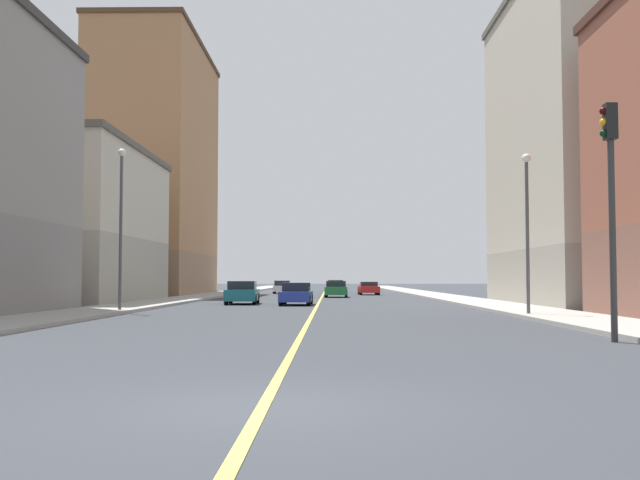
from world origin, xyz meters
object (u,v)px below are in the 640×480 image
Objects in this scene: traffic_light_left_near at (611,187)px; car_maroon at (336,287)px; street_lamp_left_near at (527,215)px; car_red at (369,288)px; car_green at (336,289)px; car_blue at (296,294)px; car_white at (282,287)px; street_lamp_right_near at (121,212)px; car_teal at (242,293)px; building_right_midblock at (75,224)px; building_right_distant at (157,169)px; building_left_mid at (591,144)px.

traffic_light_left_near is 1.41× the size of car_maroon.
car_maroon is at bearing 98.81° from street_lamp_left_near.
car_red is 1.00× the size of car_green.
street_lamp_left_near is 1.48× the size of car_green.
car_maroon is (-3.07, 8.44, 0.05)m from car_red.
car_white is (-3.00, 32.42, 0.02)m from car_blue.
car_green reaches higher than car_blue.
street_lamp_left_near is 0.88× the size of street_lamp_right_near.
car_teal is at bearing -109.36° from car_red.
traffic_light_left_near is 1.47× the size of car_white.
car_white is at bearing 105.89° from street_lamp_left_near.
car_white is at bearing -152.86° from car_maroon.
street_lamp_left_near is 1.62× the size of car_white.
traffic_light_left_near is 58.50m from car_white.
building_right_midblock is 23.15m from building_right_distant.
traffic_light_left_near reaches higher than car_green.
car_maroon reaches higher than car_blue.
building_left_mid is 2.89× the size of street_lamp_left_near.
car_blue is at bearing -61.09° from building_right_distant.
car_blue reaches higher than car_red.
street_lamp_right_near is 42.65m from car_white.
car_maroon is at bearing 85.99° from car_blue.
car_maroon is (17.06, 8.81, -11.30)m from building_right_distant.
building_right_distant reaches higher than car_blue.
car_green is (-7.54, 30.97, -3.47)m from street_lamp_left_near.
building_right_midblock is at bearing 163.49° from car_blue.
building_right_midblock is at bearing 144.58° from street_lamp_left_near.
car_red is 27.36m from car_blue.
building_right_midblock is at bearing -118.90° from car_maroon.
car_teal is (11.25, -2.81, -4.38)m from building_right_midblock.
car_maroon is (5.81, 33.72, -0.01)m from car_teal.
car_blue is at bearing -97.76° from car_green.
car_teal is 0.97× the size of car_green.
car_blue is at bearing 127.19° from street_lamp_left_near.
street_lamp_right_near reaches higher than car_white.
street_lamp_left_near is 40.33m from car_red.
car_red is (-3.41, 51.55, -3.21)m from traffic_light_left_near.
building_left_mid is at bearing -67.09° from car_red.
car_green is 1.05× the size of car_maroon.
traffic_light_left_near is at bearing -108.45° from building_left_mid.
street_lamp_left_near reaches higher than car_green.
building_right_midblock is 2.60× the size of street_lamp_left_near.
building_right_midblock is at bearing 171.41° from building_left_mid.
street_lamp_right_near is at bearing 169.18° from street_lamp_left_near.
building_left_mid is 4.38× the size of car_teal.
traffic_light_left_near is 1.43× the size of car_blue.
car_green is at bearing 70.24° from street_lamp_right_near.
car_teal is 1.07× the size of car_white.
car_maroon is (2.47, 35.23, 0.03)m from car_blue.
building_left_mid is 39.49m from car_white.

